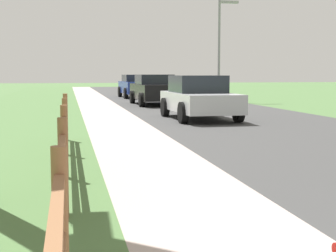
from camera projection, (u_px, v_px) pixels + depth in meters
ground_plane at (118, 105)px, 26.33m from camera, size 120.00×120.00×0.00m
road_asphalt at (176, 102)px, 28.95m from camera, size 7.00×66.00×0.01m
curb_concrete at (59, 103)px, 27.71m from camera, size 6.00×66.00×0.01m
grass_verge at (31, 103)px, 27.42m from camera, size 5.00×66.00×0.00m
rail_fence at (64, 146)px, 6.77m from camera, size 0.11×11.43×1.14m
parked_suv_silver at (199, 97)px, 18.03m from camera, size 2.20×4.49×1.54m
parked_car_black at (155, 90)px, 26.30m from camera, size 2.24×4.87×1.56m
parked_car_blue at (136, 86)px, 33.91m from camera, size 2.13×4.55×1.53m
street_lamp at (221, 40)px, 28.88m from camera, size 1.17×0.20×5.77m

